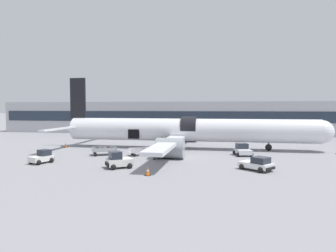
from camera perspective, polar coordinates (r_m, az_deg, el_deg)
ground_plane at (r=37.44m, az=2.57°, el=-5.93°), size 500.00×500.00×0.00m
terminal_strip at (r=72.78m, az=6.43°, el=1.62°), size 97.95×11.48×7.48m
airplane at (r=44.79m, az=3.36°, el=-0.89°), size 40.36×36.45×10.83m
baggage_tug_lead at (r=31.14m, az=-9.44°, el=-6.55°), size 3.04×2.84×1.71m
baggage_tug_mid at (r=39.80m, az=14.01°, el=-4.51°), size 2.52×3.09×1.51m
baggage_tug_rear at (r=36.12m, az=-22.86°, el=-5.56°), size 2.36×2.80×1.47m
baggage_tug_spare at (r=30.83m, az=16.63°, el=-6.97°), size 3.51×3.27×1.36m
baggage_cart_loading at (r=38.82m, az=-4.79°, el=-4.89°), size 4.09×2.81×0.95m
baggage_cart_queued at (r=39.88m, az=-11.95°, el=-4.62°), size 4.00×2.97×1.10m
ground_crew_loader_a at (r=38.18m, az=0.55°, el=-4.38°), size 0.52×0.58×1.70m
ground_crew_loader_b at (r=35.45m, az=-2.64°, el=-4.97°), size 0.60×0.41×1.74m
ground_crew_driver at (r=39.71m, az=0.81°, el=-4.06°), size 0.60×0.42×1.72m
safety_cone_engine_left at (r=27.48m, az=-3.90°, el=-8.61°), size 0.54×0.54×0.79m
safety_cone_wingtip at (r=36.70m, az=2.66°, el=-5.59°), size 0.48×0.48×0.72m
safety_cone_tail at (r=48.81m, az=-18.93°, el=-3.50°), size 0.60×0.60×0.72m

